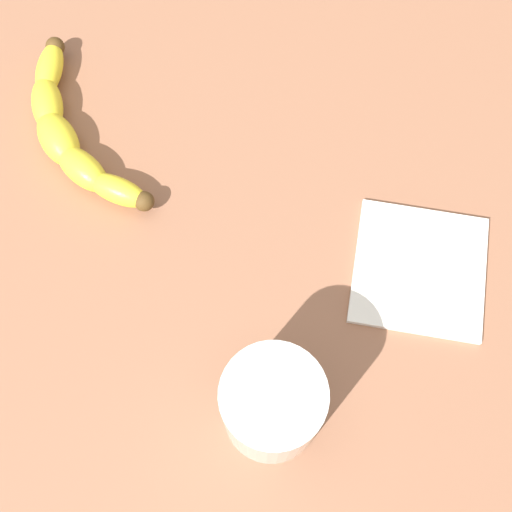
% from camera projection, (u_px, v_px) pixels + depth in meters
% --- Properties ---
extents(wooden_tabletop, '(1.20, 1.20, 0.03)m').
position_uv_depth(wooden_tabletop, '(187.00, 295.00, 0.67)').
color(wooden_tabletop, '#8E5C43').
rests_on(wooden_tabletop, ground).
extents(banana, '(0.13, 0.21, 0.04)m').
position_uv_depth(banana, '(70.00, 134.00, 0.69)').
color(banana, yellow).
rests_on(banana, wooden_tabletop).
extents(smoothie_glass, '(0.08, 0.08, 0.11)m').
position_uv_depth(smoothie_glass, '(272.00, 406.00, 0.56)').
color(smoothie_glass, silver).
rests_on(smoothie_glass, wooden_tabletop).
extents(folded_napkin, '(0.15, 0.15, 0.01)m').
position_uv_depth(folded_napkin, '(419.00, 265.00, 0.66)').
color(folded_napkin, white).
rests_on(folded_napkin, wooden_tabletop).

